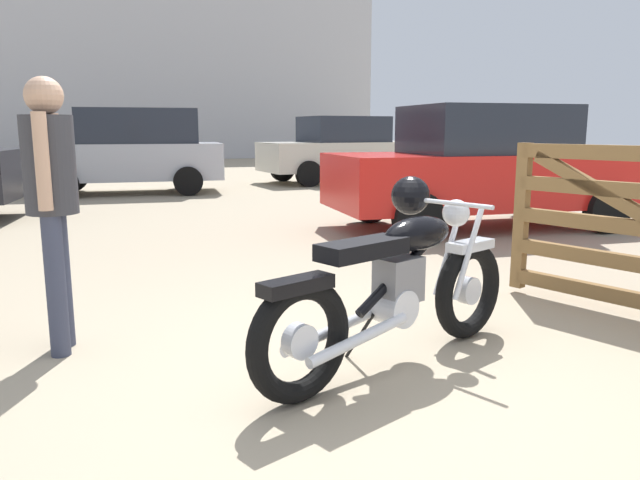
{
  "coord_description": "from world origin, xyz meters",
  "views": [
    {
      "loc": [
        -1.27,
        -2.92,
        1.36
      ],
      "look_at": [
        0.13,
        1.29,
        0.54
      ],
      "focal_mm": 34.05,
      "sensor_mm": 36.0,
      "label": 1
    }
  ],
  "objects_px": {
    "bystander": "(51,187)",
    "blue_hatchback_right": "(343,150)",
    "white_estate_far": "(483,168)",
    "red_hatchback_near": "(131,150)",
    "vintage_motorcycle": "(399,281)"
  },
  "relations": [
    {
      "from": "red_hatchback_near",
      "to": "blue_hatchback_right",
      "type": "relative_size",
      "value": 0.91
    },
    {
      "from": "vintage_motorcycle",
      "to": "red_hatchback_near",
      "type": "height_order",
      "value": "red_hatchback_near"
    },
    {
      "from": "vintage_motorcycle",
      "to": "blue_hatchback_right",
      "type": "bearing_deg",
      "value": 47.47
    },
    {
      "from": "white_estate_far",
      "to": "blue_hatchback_right",
      "type": "height_order",
      "value": "same"
    },
    {
      "from": "bystander",
      "to": "blue_hatchback_right",
      "type": "height_order",
      "value": "blue_hatchback_right"
    },
    {
      "from": "white_estate_far",
      "to": "blue_hatchback_right",
      "type": "xyz_separation_m",
      "value": [
        0.77,
        7.54,
        0.0
      ]
    },
    {
      "from": "bystander",
      "to": "blue_hatchback_right",
      "type": "relative_size",
      "value": 0.38
    },
    {
      "from": "bystander",
      "to": "white_estate_far",
      "type": "xyz_separation_m",
      "value": [
        5.17,
        3.32,
        -0.18
      ]
    },
    {
      "from": "bystander",
      "to": "blue_hatchback_right",
      "type": "distance_m",
      "value": 12.37
    },
    {
      "from": "white_estate_far",
      "to": "blue_hatchback_right",
      "type": "relative_size",
      "value": 0.98
    },
    {
      "from": "blue_hatchback_right",
      "to": "white_estate_far",
      "type": "bearing_deg",
      "value": -102.21
    },
    {
      "from": "white_estate_far",
      "to": "red_hatchback_near",
      "type": "relative_size",
      "value": 1.07
    },
    {
      "from": "vintage_motorcycle",
      "to": "blue_hatchback_right",
      "type": "relative_size",
      "value": 0.45
    },
    {
      "from": "red_hatchback_near",
      "to": "blue_hatchback_right",
      "type": "bearing_deg",
      "value": -164.12
    },
    {
      "from": "vintage_motorcycle",
      "to": "red_hatchback_near",
      "type": "distance_m",
      "value": 10.58
    }
  ]
}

